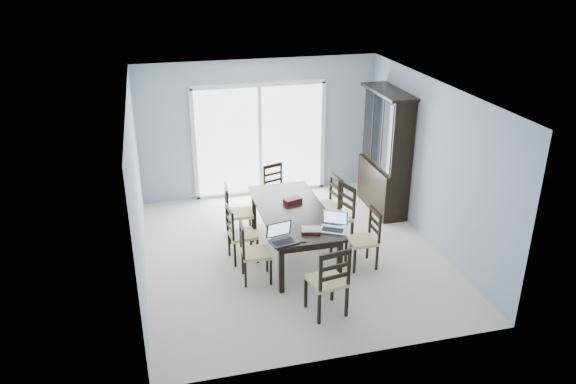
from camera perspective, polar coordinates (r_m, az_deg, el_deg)
name	(u,v)px	position (r m, az deg, el deg)	size (l,w,h in m)	color
floor	(293,253)	(8.88, 0.48, -6.26)	(5.00, 5.00, 0.00)	beige
ceiling	(293,90)	(7.92, 0.55, 10.31)	(5.00, 5.00, 0.00)	white
back_wall	(260,129)	(10.61, -2.91, 6.45)	(4.50, 0.02, 2.60)	#97A6B5
wall_left	(137,192)	(8.08, -15.12, 0.04)	(0.02, 5.00, 2.60)	#97A6B5
wall_right	(431,164)	(9.10, 14.37, 2.79)	(0.02, 5.00, 2.60)	#97A6B5
balcony	(251,176)	(11.99, -3.73, 1.63)	(4.50, 2.00, 0.10)	gray
railing	(243,135)	(12.71, -4.64, 5.77)	(4.50, 0.06, 1.10)	#99999E
dining_table	(293,215)	(8.56, 0.50, -2.34)	(1.00, 2.20, 0.75)	black
china_hutch	(385,153)	(10.13, 9.86, 3.94)	(0.50, 1.38, 2.20)	black
sliding_door	(260,140)	(10.65, -2.86, 5.32)	(2.52, 0.05, 2.18)	silver
chair_left_near	(250,246)	(7.95, -3.93, -5.45)	(0.44, 0.42, 1.06)	black
chair_left_mid	(237,228)	(8.47, -5.24, -3.69)	(0.44, 0.43, 1.04)	black
chair_left_far	(234,206)	(9.12, -5.55, -1.45)	(0.45, 0.43, 1.09)	black
chair_right_near	(368,232)	(8.40, 8.14, -4.08)	(0.41, 0.40, 1.04)	black
chair_right_mid	(340,209)	(8.93, 5.35, -1.71)	(0.56, 0.55, 1.17)	black
chair_right_far	(330,198)	(9.34, 4.29, -0.64)	(0.50, 0.49, 1.13)	black
chair_end_near	(330,275)	(7.18, 4.33, -8.42)	(0.51, 0.52, 1.17)	black
chair_end_far	(276,184)	(9.99, -1.25, 0.80)	(0.50, 0.51, 1.04)	black
laptop_dark	(283,239)	(7.59, -0.47, -4.75)	(0.41, 0.32, 0.25)	black
laptop_silver	(333,227)	(7.93, 4.59, -3.53)	(0.45, 0.40, 0.25)	#B2B2B5
book_stack	(311,230)	(7.91, 2.31, -3.87)	(0.30, 0.26, 0.04)	maroon
cell_phone	(303,242)	(7.64, 1.50, -5.06)	(0.10, 0.04, 0.01)	black
game_box	(293,201)	(8.77, 0.48, -0.87)	(0.28, 0.14, 0.07)	#490E17
hot_tub	(239,149)	(11.93, -4.99, 4.40)	(2.36, 2.20, 1.03)	maroon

